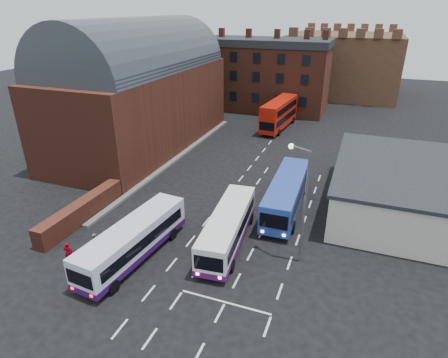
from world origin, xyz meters
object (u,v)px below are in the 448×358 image
(bus_white_outbound, at_px, (133,239))
(pedestrian_red, at_px, (68,252))
(pedestrian_beige, at_px, (95,243))
(bus_blue, at_px, (286,192))
(street_lamp, at_px, (302,196))
(bus_red_double, at_px, (279,114))
(bus_white_inbound, at_px, (228,226))

(bus_white_outbound, relative_size, pedestrian_red, 6.37)
(pedestrian_beige, bearing_deg, bus_blue, -161.68)
(bus_white_outbound, height_order, street_lamp, street_lamp)
(bus_blue, relative_size, pedestrian_red, 6.80)
(street_lamp, bearing_deg, pedestrian_beige, -162.85)
(bus_red_double, bearing_deg, street_lamp, 110.47)
(street_lamp, bearing_deg, bus_white_outbound, -160.40)
(pedestrian_red, bearing_deg, bus_white_outbound, 177.70)
(bus_red_double, bearing_deg, pedestrian_red, 85.12)
(bus_white_inbound, bearing_deg, street_lamp, 173.29)
(bus_white_inbound, xyz_separation_m, bus_red_double, (-3.36, 31.77, 0.69))
(bus_red_double, relative_size, pedestrian_beige, 6.90)
(bus_blue, bearing_deg, pedestrian_red, 43.41)
(bus_white_outbound, xyz_separation_m, bus_blue, (8.95, 11.09, 0.13))
(bus_white_inbound, xyz_separation_m, pedestrian_beige, (-9.03, -4.58, -0.82))
(pedestrian_red, height_order, pedestrian_beige, pedestrian_red)
(bus_white_inbound, bearing_deg, pedestrian_beige, 21.39)
(bus_white_outbound, xyz_separation_m, street_lamp, (11.27, 4.01, 3.62))
(bus_blue, distance_m, street_lamp, 8.22)
(bus_white_outbound, relative_size, bus_blue, 0.94)
(street_lamp, relative_size, pedestrian_beige, 5.49)
(street_lamp, distance_m, pedestrian_red, 17.24)
(street_lamp, relative_size, pedestrian_red, 5.31)
(bus_white_inbound, relative_size, street_lamp, 1.17)
(street_lamp, bearing_deg, bus_blue, 108.18)
(bus_red_double, height_order, pedestrian_red, bus_red_double)
(bus_red_double, bearing_deg, pedestrian_beige, 86.19)
(bus_blue, xyz_separation_m, bus_red_double, (-6.47, 24.81, 0.51))
(bus_blue, distance_m, bus_red_double, 25.64)
(bus_white_outbound, height_order, bus_red_double, bus_red_double)
(bus_blue, distance_m, pedestrian_beige, 16.77)
(bus_red_double, xyz_separation_m, street_lamp, (8.79, -31.88, 2.98))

